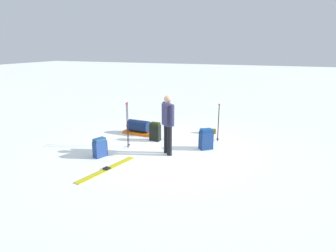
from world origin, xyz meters
TOP-DOWN VIEW (x-y plane):
  - ground_plane at (0.00, 0.00)m, footprint 80.00×80.00m
  - skier_standing at (-0.43, -0.16)m, footprint 0.42×0.44m
  - ski_pair_near at (-1.97, 0.88)m, footprint 1.86×0.60m
  - backpack_large_dark at (0.54, 0.65)m, footprint 0.23×0.35m
  - backpack_bright at (0.36, -1.07)m, footprint 0.43×0.45m
  - backpack_small_spare at (-1.29, 1.53)m, footprint 0.41×0.32m
  - ski_poles_planted_near at (1.24, -1.25)m, footprint 0.16×0.10m
  - ski_poles_planted_far at (-0.34, 1.16)m, footprint 0.21×0.11m
  - gear_sled at (1.01, 1.48)m, footprint 0.52×1.11m
  - sleeping_mat_rolled at (1.93, -0.77)m, footprint 0.28×0.57m

SIDE VIEW (x-z plane):
  - ground_plane at x=0.00m, z-range 0.00..0.00m
  - ski_pair_near at x=-1.97m, z-range -0.01..0.04m
  - sleeping_mat_rolled at x=1.93m, z-range 0.00..0.18m
  - gear_sled at x=1.01m, z-range -0.02..0.47m
  - backpack_small_spare at x=-1.29m, z-range -0.01..0.53m
  - backpack_large_dark at x=0.54m, z-range -0.01..0.60m
  - backpack_bright at x=0.36m, z-range -0.01..0.61m
  - ski_poles_planted_near at x=1.24m, z-range 0.07..1.28m
  - ski_poles_planted_far at x=-0.34m, z-range 0.07..1.46m
  - skier_standing at x=-0.43m, z-range 0.10..1.80m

